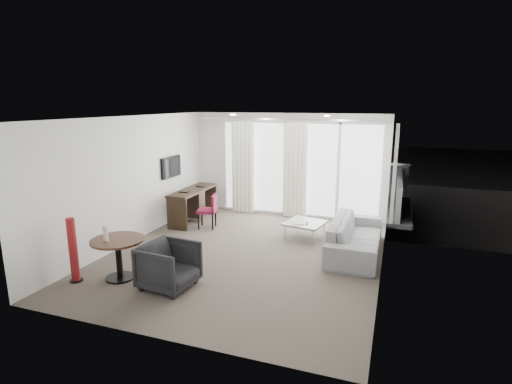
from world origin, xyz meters
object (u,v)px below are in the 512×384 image
(tub_armchair, at_px, (169,266))
(rattan_chair_a, at_px, (338,190))
(desk_chair, at_px, (207,211))
(round_table, at_px, (119,259))
(coffee_table, at_px, (305,230))
(red_lamp, at_px, (73,250))
(rattan_chair_b, at_px, (348,196))
(sofa, at_px, (356,236))
(desk, at_px, (193,205))

(tub_armchair, distance_m, rattan_chair_a, 6.29)
(rattan_chair_a, bearing_deg, desk_chair, -125.90)
(desk_chair, distance_m, round_table, 2.96)
(round_table, relative_size, coffee_table, 1.11)
(red_lamp, xyz_separation_m, coffee_table, (3.06, 3.35, -0.36))
(tub_armchair, xyz_separation_m, coffee_table, (1.49, 3.04, -0.19))
(round_table, distance_m, rattan_chair_b, 6.54)
(desk_chair, bearing_deg, round_table, -105.98)
(coffee_table, bearing_deg, round_table, -128.90)
(red_lamp, bearing_deg, sofa, 34.05)
(desk_chair, distance_m, coffee_table, 2.31)
(coffee_table, relative_size, rattan_chair_a, 0.86)
(desk, relative_size, coffee_table, 2.17)
(round_table, relative_size, rattan_chair_b, 1.17)
(desk_chair, bearing_deg, desk, 131.49)
(red_lamp, height_order, coffee_table, red_lamp)
(red_lamp, height_order, sofa, red_lamp)
(desk, distance_m, rattan_chair_b, 4.22)
(desk, xyz_separation_m, round_table, (0.42, -3.36, -0.05))
(sofa, bearing_deg, round_table, 125.07)
(tub_armchair, relative_size, rattan_chair_b, 1.09)
(desk_chair, relative_size, coffee_table, 1.03)
(desk_chair, distance_m, red_lamp, 3.37)
(desk, bearing_deg, coffee_table, -6.58)
(tub_armchair, xyz_separation_m, sofa, (2.61, 2.51, -0.03))
(red_lamp, height_order, tub_armchair, red_lamp)
(desk_chair, relative_size, sofa, 0.35)
(desk_chair, relative_size, red_lamp, 0.75)
(round_table, height_order, rattan_chair_a, rattan_chair_a)
(desk, distance_m, tub_armchair, 3.64)
(red_lamp, bearing_deg, desk, 86.88)
(desk, height_order, tub_armchair, desk)
(desk_chair, xyz_separation_m, round_table, (-0.14, -2.96, -0.06))
(desk_chair, height_order, round_table, desk_chair)
(rattan_chair_b, bearing_deg, desk, -145.01)
(desk, distance_m, sofa, 4.07)
(red_lamp, distance_m, tub_armchair, 1.61)
(coffee_table, height_order, rattan_chair_a, rattan_chair_a)
(red_lamp, bearing_deg, rattan_chair_a, 62.32)
(red_lamp, height_order, rattan_chair_b, red_lamp)
(desk_chair, relative_size, rattan_chair_b, 1.09)
(desk_chair, height_order, tub_armchair, desk_chair)
(sofa, distance_m, rattan_chair_a, 3.63)
(desk_chair, relative_size, round_table, 0.93)
(sofa, bearing_deg, rattan_chair_a, 13.56)
(desk_chair, xyz_separation_m, rattan_chair_b, (2.89, 2.84, -0.03))
(rattan_chair_b, bearing_deg, desk_chair, -135.76)
(desk, distance_m, rattan_chair_a, 4.11)
(sofa, xyz_separation_m, rattan_chair_a, (-0.85, 3.52, 0.12))
(tub_armchair, bearing_deg, sofa, -40.35)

